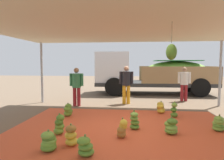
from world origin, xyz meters
TOP-DOWN VIEW (x-y plane):
  - ground_plane at (0.00, 3.00)m, footprint 40.00×40.00m
  - tarp_orange at (0.00, 0.00)m, footprint 5.98×4.36m
  - tent_canopy at (0.01, -0.09)m, footprint 8.00×7.00m
  - banana_bunch_0 at (-1.54, -0.60)m, footprint 0.31×0.31m
  - banana_bunch_1 at (0.30, -0.03)m, footprint 0.33×0.34m
  - banana_bunch_2 at (2.46, 0.06)m, footprint 0.38×0.41m
  - banana_bunch_3 at (-1.04, -1.23)m, footprint 0.37×0.37m
  - banana_bunch_4 at (-1.87, 1.07)m, footprint 0.41×0.40m
  - banana_bunch_5 at (-0.63, -1.69)m, footprint 0.43×0.43m
  - banana_bunch_6 at (-1.41, -1.52)m, footprint 0.44×0.45m
  - banana_bunch_7 at (0.01, -0.67)m, footprint 0.30×0.30m
  - banana_bunch_8 at (1.59, 1.31)m, footprint 0.30×0.30m
  - banana_bunch_9 at (1.23, 1.80)m, footprint 0.40×0.40m
  - banana_bunch_10 at (1.20, -0.30)m, footprint 0.39×0.40m
  - cargo_truck_main at (1.29, 6.52)m, footprint 6.69×2.45m
  - worker_0 at (2.63, 4.29)m, footprint 0.58×0.36m
  - worker_1 at (-0.03, 3.40)m, footprint 0.60×0.37m
  - worker_2 at (-2.05, 2.72)m, footprint 0.58×0.35m

SIDE VIEW (x-z plane):
  - ground_plane at x=0.00m, z-range 0.00..0.00m
  - tarp_orange at x=0.00m, z-range 0.00..0.01m
  - banana_bunch_5 at x=-0.63m, z-range -0.02..0.40m
  - banana_bunch_2 at x=2.46m, z-range -0.03..0.41m
  - banana_bunch_6 at x=-1.41m, z-range -0.02..0.41m
  - banana_bunch_9 at x=1.23m, z-range -0.02..0.41m
  - banana_bunch_10 at x=1.20m, z-range -0.02..0.42m
  - banana_bunch_4 at x=-1.87m, z-range -0.02..0.43m
  - banana_bunch_3 at x=-1.04m, z-range -0.03..0.45m
  - banana_bunch_7 at x=0.01m, z-range -0.02..0.45m
  - banana_bunch_1 at x=0.30m, z-range -0.03..0.49m
  - banana_bunch_8 at x=1.59m, z-range -0.03..0.49m
  - banana_bunch_0 at x=-1.54m, z-range -0.02..0.50m
  - worker_2 at x=-2.05m, z-range 0.13..1.71m
  - worker_0 at x=2.63m, z-range 0.13..1.72m
  - worker_1 at x=-0.03m, z-range 0.14..1.79m
  - cargo_truck_main at x=1.29m, z-range 0.03..2.43m
  - tent_canopy at x=0.01m, z-range 1.29..4.03m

